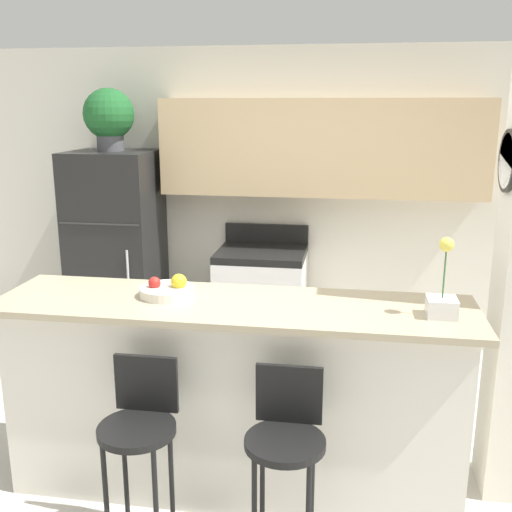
# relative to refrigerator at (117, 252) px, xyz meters

# --- Properties ---
(ground_plane) EXTENTS (14.00, 14.00, 0.00)m
(ground_plane) POSITION_rel_refrigerator_xyz_m (1.38, -1.83, -0.85)
(ground_plane) COLOR beige
(wall_back) EXTENTS (5.60, 0.38, 2.55)m
(wall_back) POSITION_rel_refrigerator_xyz_m (1.52, 0.31, 0.62)
(wall_back) COLOR silver
(wall_back) RESTS_ON ground_plane
(counter_bar) EXTENTS (2.50, 0.65, 1.09)m
(counter_bar) POSITION_rel_refrigerator_xyz_m (1.38, -1.83, -0.31)
(counter_bar) COLOR silver
(counter_bar) RESTS_ON ground_plane
(refrigerator) EXTENTS (0.70, 0.68, 1.71)m
(refrigerator) POSITION_rel_refrigerator_xyz_m (0.00, 0.00, 0.00)
(refrigerator) COLOR black
(refrigerator) RESTS_ON ground_plane
(stove_range) EXTENTS (0.73, 0.64, 1.07)m
(stove_range) POSITION_rel_refrigerator_xyz_m (1.25, 0.03, -0.39)
(stove_range) COLOR white
(stove_range) RESTS_ON ground_plane
(bar_stool_left) EXTENTS (0.36, 0.36, 0.94)m
(bar_stool_left) POSITION_rel_refrigerator_xyz_m (1.04, -2.35, -0.23)
(bar_stool_left) COLOR black
(bar_stool_left) RESTS_ON ground_plane
(bar_stool_right) EXTENTS (0.36, 0.36, 0.94)m
(bar_stool_right) POSITION_rel_refrigerator_xyz_m (1.72, -2.35, -0.23)
(bar_stool_right) COLOR black
(bar_stool_right) RESTS_ON ground_plane
(potted_plant_on_fridge) EXTENTS (0.41, 0.41, 0.50)m
(potted_plant_on_fridge) POSITION_rel_refrigerator_xyz_m (-0.00, 0.00, 1.13)
(potted_plant_on_fridge) COLOR #4C4C51
(potted_plant_on_fridge) RESTS_ON refrigerator
(orchid_vase) EXTENTS (0.14, 0.14, 0.39)m
(orchid_vase) POSITION_rel_refrigerator_xyz_m (2.42, -1.88, 0.33)
(orchid_vase) COLOR white
(orchid_vase) RESTS_ON counter_bar
(fruit_bowl) EXTENTS (0.29, 0.29, 0.12)m
(fruit_bowl) POSITION_rel_refrigerator_xyz_m (1.02, -1.78, 0.27)
(fruit_bowl) COLOR silver
(fruit_bowl) RESTS_ON counter_bar
(trash_bin) EXTENTS (0.28, 0.28, 0.38)m
(trash_bin) POSITION_rel_refrigerator_xyz_m (0.57, -0.23, -0.66)
(trash_bin) COLOR #59595B
(trash_bin) RESTS_ON ground_plane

